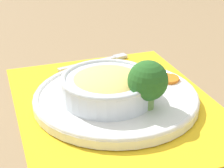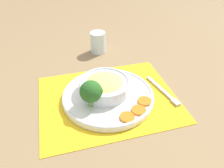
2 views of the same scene
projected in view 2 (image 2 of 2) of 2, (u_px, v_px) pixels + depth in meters
ground_plane at (108, 99)px, 0.77m from camera, size 4.00×4.00×0.00m
placemat at (108, 98)px, 0.76m from camera, size 0.49×0.40×0.00m
plate at (108, 95)px, 0.76m from camera, size 0.32×0.32×0.02m
bowl at (105, 85)px, 0.75m from camera, size 0.18×0.18×0.05m
broccoli_floret at (91, 92)px, 0.68m from camera, size 0.07×0.07×0.09m
carrot_slice_near at (127, 117)px, 0.66m from camera, size 0.05×0.05×0.01m
carrot_slice_middle at (139, 110)px, 0.69m from camera, size 0.05×0.05×0.01m
carrot_slice_far at (145, 101)px, 0.72m from camera, size 0.05×0.05×0.01m
water_glass at (98, 43)px, 1.01m from camera, size 0.07×0.07×0.10m
fork at (165, 93)px, 0.78m from camera, size 0.04×0.18×0.01m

